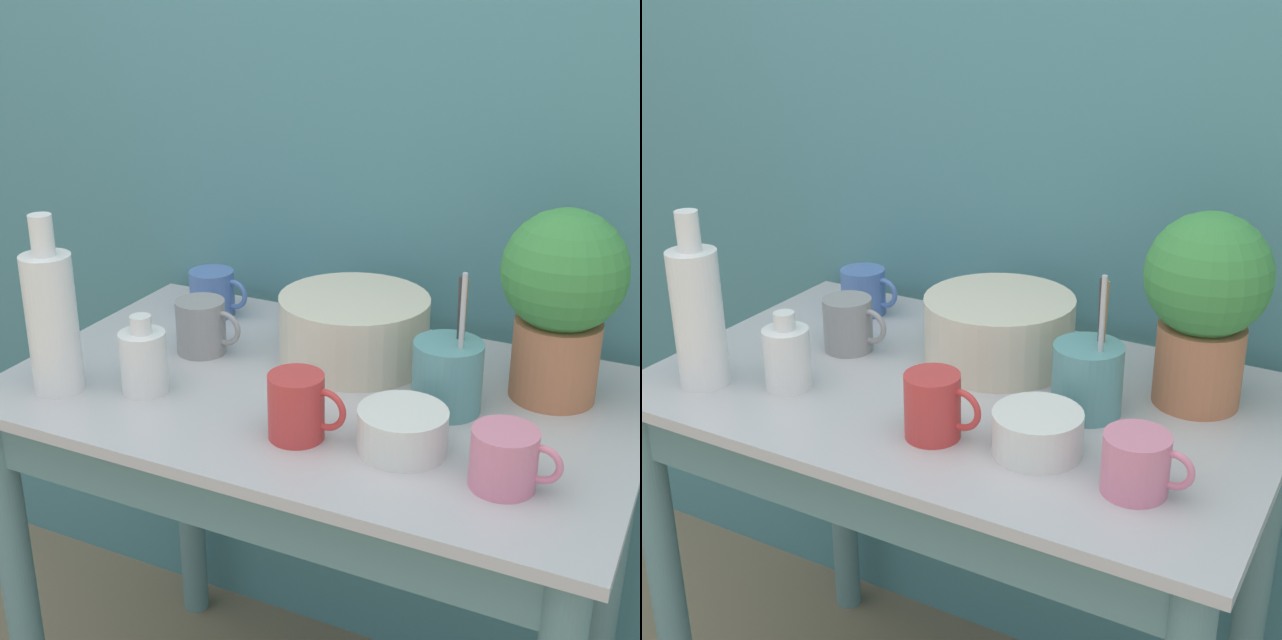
{
  "view_description": "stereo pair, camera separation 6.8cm",
  "coord_description": "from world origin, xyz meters",
  "views": [
    {
      "loc": [
        0.58,
        -0.87,
        1.47
      ],
      "look_at": [
        0.0,
        0.31,
        0.93
      ],
      "focal_mm": 50.0,
      "sensor_mm": 36.0,
      "label": 1
    },
    {
      "loc": [
        0.64,
        -0.84,
        1.47
      ],
      "look_at": [
        0.0,
        0.31,
        0.93
      ],
      "focal_mm": 50.0,
      "sensor_mm": 36.0,
      "label": 2
    }
  ],
  "objects": [
    {
      "name": "wall_back",
      "position": [
        0.0,
        0.68,
        1.2
      ],
      "size": [
        6.0,
        0.05,
        2.4
      ],
      "color": "teal",
      "rests_on": "ground_plane"
    },
    {
      "name": "mug_grey",
      "position": [
        -0.25,
        0.35,
        0.86
      ],
      "size": [
        0.13,
        0.09,
        0.1
      ],
      "color": "gray",
      "rests_on": "counter_table"
    },
    {
      "name": "potted_plant",
      "position": [
        0.35,
        0.45,
        0.99
      ],
      "size": [
        0.19,
        0.19,
        0.31
      ],
      "color": "#B7704C",
      "rests_on": "counter_table"
    },
    {
      "name": "utensil_cup",
      "position": [
        0.21,
        0.33,
        0.87
      ],
      "size": [
        0.11,
        0.11,
        0.23
      ],
      "color": "#569399",
      "rests_on": "counter_table"
    },
    {
      "name": "mug_red",
      "position": [
        0.04,
        0.15,
        0.87
      ],
      "size": [
        0.12,
        0.08,
        0.1
      ],
      "color": "#C63838",
      "rests_on": "counter_table"
    },
    {
      "name": "bowl_wash_large",
      "position": [
        0.01,
        0.44,
        0.87
      ],
      "size": [
        0.26,
        0.26,
        0.12
      ],
      "color": "beige",
      "rests_on": "counter_table"
    },
    {
      "name": "mug_pink",
      "position": [
        0.35,
        0.16,
        0.86
      ],
      "size": [
        0.12,
        0.09,
        0.08
      ],
      "color": "pink",
      "rests_on": "counter_table"
    },
    {
      "name": "mug_blue",
      "position": [
        -0.33,
        0.52,
        0.86
      ],
      "size": [
        0.12,
        0.09,
        0.09
      ],
      "color": "#4C70B7",
      "rests_on": "counter_table"
    },
    {
      "name": "counter_table",
      "position": [
        0.0,
        0.29,
        0.62
      ],
      "size": [
        1.03,
        0.63,
        0.81
      ],
      "color": "slate",
      "rests_on": "ground_plane"
    },
    {
      "name": "bowl_small_enamel_white",
      "position": [
        0.19,
        0.19,
        0.85
      ],
      "size": [
        0.13,
        0.13,
        0.06
      ],
      "color": "silver",
      "rests_on": "counter_table"
    },
    {
      "name": "bottle_short",
      "position": [
        -0.25,
        0.18,
        0.87
      ],
      "size": [
        0.08,
        0.08,
        0.13
      ],
      "color": "white",
      "rests_on": "counter_table"
    },
    {
      "name": "bottle_tall",
      "position": [
        -0.38,
        0.12,
        0.94
      ],
      "size": [
        0.08,
        0.08,
        0.29
      ],
      "color": "white",
      "rests_on": "counter_table"
    }
  ]
}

